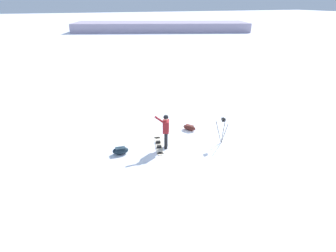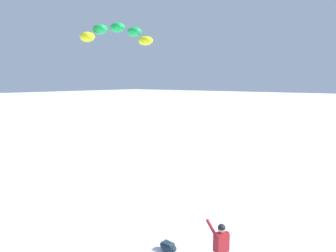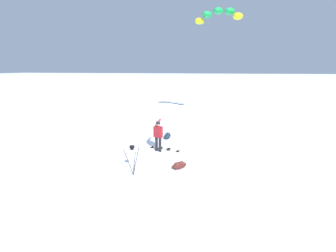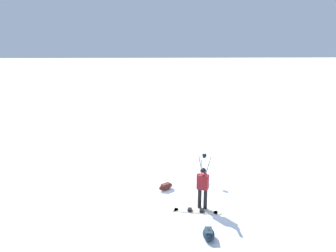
{
  "view_description": "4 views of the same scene",
  "coord_description": "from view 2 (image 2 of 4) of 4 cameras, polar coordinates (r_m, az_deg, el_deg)",
  "views": [
    {
      "loc": [
        4.19,
        10.34,
        6.05
      ],
      "look_at": [
        0.46,
        0.01,
        0.9
      ],
      "focal_mm": 28.76,
      "sensor_mm": 36.0,
      "label": 1
    },
    {
      "loc": [
        -3.44,
        8.01,
        5.62
      ],
      "look_at": [
        3.79,
        -1.17,
        3.97
      ],
      "focal_mm": 34.16,
      "sensor_mm": 36.0,
      "label": 2
    },
    {
      "loc": [
        -8.97,
        -1.76,
        4.14
      ],
      "look_at": [
        0.9,
        -0.14,
        1.31
      ],
      "focal_mm": 22.02,
      "sensor_mm": 36.0,
      "label": 3
    },
    {
      "loc": [
        12.09,
        -1.67,
        5.94
      ],
      "look_at": [
        3.73,
        -1.15,
        3.92
      ],
      "focal_mm": 36.02,
      "sensor_mm": 36.0,
      "label": 4
    }
  ],
  "objects": [
    {
      "name": "snowboarder",
      "position": [
        9.89,
        9.44,
        -20.2
      ],
      "size": [
        0.73,
        0.47,
        1.61
      ],
      "color": "black",
      "rests_on": "ground_plane"
    },
    {
      "name": "traction_kite",
      "position": [
        15.78,
        -8.99,
        16.02
      ],
      "size": [
        2.31,
        3.63,
        0.96
      ],
      "color": "yellow"
    },
    {
      "name": "gear_bag_large",
      "position": [
        11.34,
        0.03,
        -20.69
      ],
      "size": [
        0.7,
        0.42,
        0.32
      ],
      "color": "#192833",
      "rests_on": "ground_plane"
    }
  ]
}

